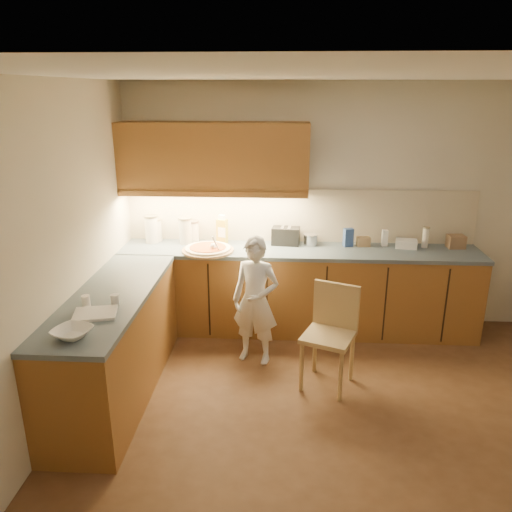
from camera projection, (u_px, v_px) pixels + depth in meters
The scene contains 24 objects.
room at pixel (363, 220), 3.36m from camera, with size 4.54×4.50×2.62m.
l_counter at pixel (244, 305), 4.98m from camera, with size 3.77×2.62×0.92m.
backsplash at pixel (299, 216), 5.41m from camera, with size 3.75×0.02×0.58m, color beige.
upper_cabinets at pixel (214, 157), 5.11m from camera, with size 1.95×0.36×0.73m.
pizza_on_board at pixel (208, 249), 5.14m from camera, with size 0.54×0.54×0.22m.
child at pixel (256, 301), 4.69m from camera, with size 0.45×0.30×1.24m, color white.
wooden_chair at pixel (331, 328), 4.36m from camera, with size 0.53×0.53×0.91m.
mixing_bowl at pixel (72, 333), 3.37m from camera, with size 0.25×0.25×0.06m, color white.
canister_a at pixel (151, 229), 5.41m from camera, with size 0.15×0.15×0.30m.
canister_b at pixel (156, 230), 5.47m from camera, with size 0.14×0.14×0.25m.
canister_c at pixel (186, 230), 5.37m from camera, with size 0.15×0.15×0.29m.
canister_d at pixel (192, 231), 5.42m from camera, with size 0.15×0.15×0.24m.
oil_jug at pixel (222, 231), 5.37m from camera, with size 0.12×0.11×0.32m.
toaster at pixel (286, 236), 5.35m from camera, with size 0.31×0.20×0.19m.
steel_pot at pixel (311, 239), 5.35m from camera, with size 0.16×0.16×0.12m.
blue_box at pixel (348, 237), 5.29m from camera, with size 0.10×0.07×0.19m, color #2F4C8E.
card_box_a at pixel (363, 242), 5.32m from camera, with size 0.14×0.10×0.10m, color tan.
white_bottle at pixel (385, 238), 5.31m from camera, with size 0.06×0.06×0.17m, color white.
flat_pack at pixel (406, 244), 5.26m from camera, with size 0.22×0.15×0.09m, color silver.
tall_jar at pixel (426, 237), 5.25m from camera, with size 0.07×0.07×0.22m.
card_box_b at pixel (456, 242), 5.25m from camera, with size 0.17×0.14×0.14m, color #9A7653.
dough_cloth at pixel (95, 314), 3.70m from camera, with size 0.31×0.24×0.02m, color silver.
spice_jar_a at pixel (86, 301), 3.84m from camera, with size 0.07×0.07×0.09m, color white.
spice_jar_b at pixel (115, 300), 3.86m from camera, with size 0.07×0.07×0.09m, color silver.
Camera 1 is at (-0.52, -3.30, 2.51)m, focal length 35.00 mm.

